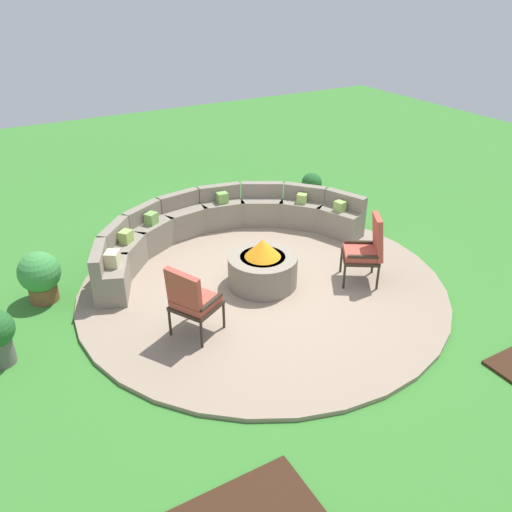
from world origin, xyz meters
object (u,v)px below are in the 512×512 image
at_px(curved_stone_bench, 216,226).
at_px(lounge_chair_front_right, 367,248).
at_px(potted_plant_0, 312,187).
at_px(fire_pit, 263,267).
at_px(lounge_chair_front_left, 192,299).
at_px(potted_plant_1, 40,275).

distance_m(curved_stone_bench, lounge_chair_front_right, 2.70).
relative_size(lounge_chair_front_right, potted_plant_0, 1.69).
xyz_separation_m(fire_pit, lounge_chair_front_left, (-1.43, -0.65, 0.25)).
relative_size(lounge_chair_front_left, potted_plant_1, 1.36).
xyz_separation_m(lounge_chair_front_left, potted_plant_0, (4.01, 3.04, -0.25)).
distance_m(lounge_chair_front_right, potted_plant_0, 3.31).
height_order(curved_stone_bench, potted_plant_0, curved_stone_bench).
bearing_deg(potted_plant_0, lounge_chair_front_left, -142.83).
relative_size(fire_pit, lounge_chair_front_right, 0.96).
height_order(fire_pit, lounge_chair_front_right, lounge_chair_front_right).
height_order(fire_pit, lounge_chair_front_left, lounge_chair_front_left).
xyz_separation_m(curved_stone_bench, lounge_chair_front_right, (1.40, -2.30, 0.25)).
distance_m(lounge_chair_front_left, potted_plant_1, 2.48).
bearing_deg(lounge_chair_front_left, fire_pit, 85.28).
bearing_deg(curved_stone_bench, potted_plant_0, 16.94).
relative_size(fire_pit, potted_plant_1, 1.36).
distance_m(fire_pit, potted_plant_1, 3.23).
relative_size(curved_stone_bench, lounge_chair_front_left, 4.61).
xyz_separation_m(curved_stone_bench, potted_plant_0, (2.57, 0.78, -0.02)).
height_order(lounge_chair_front_right, potted_plant_0, lounge_chair_front_right).
bearing_deg(potted_plant_0, potted_plant_1, -168.78).
height_order(curved_stone_bench, lounge_chair_front_right, lounge_chair_front_right).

